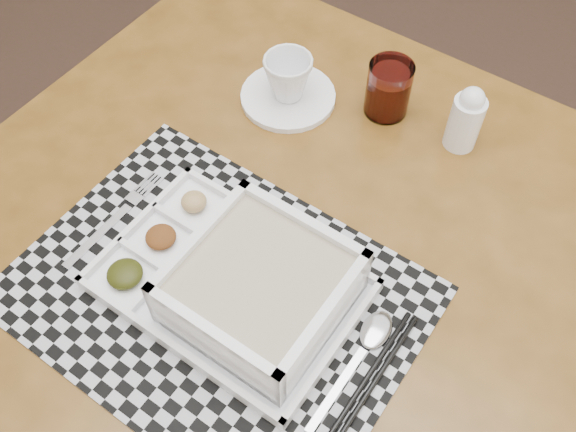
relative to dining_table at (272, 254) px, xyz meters
The scene contains 11 objects.
floor 0.97m from the dining_table, 96.16° to the left, with size 5.00×5.00×0.00m, color #312218.
dining_table is the anchor object (origin of this frame).
placemat 0.14m from the dining_table, 93.24° to the right, with size 0.50×0.37×0.00m, color #B0B0B8.
serving_tray 0.16m from the dining_table, 70.93° to the right, with size 0.34×0.25×0.09m.
fork 0.23m from the dining_table, 154.30° to the right, with size 0.03×0.19×0.00m.
spoon 0.22m from the dining_table, 23.47° to the right, with size 0.04×0.18×0.01m.
chopsticks 0.27m from the dining_table, 35.33° to the right, with size 0.04×0.24×0.01m.
saucer 0.26m from the dining_table, 114.27° to the left, with size 0.15×0.15×0.01m, color white.
cup 0.27m from the dining_table, 114.27° to the left, with size 0.08×0.08×0.07m, color white.
juice_glass 0.30m from the dining_table, 81.57° to the left, with size 0.07×0.07×0.09m.
creamer_bottle 0.34m from the dining_table, 58.63° to the left, with size 0.05×0.05×0.11m.
Camera 1 is at (0.34, -1.16, 1.40)m, focal length 40.00 mm.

